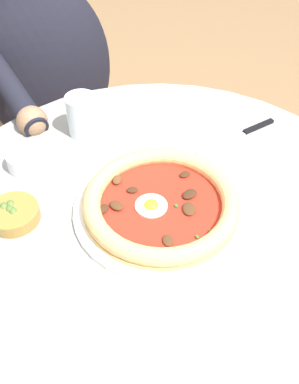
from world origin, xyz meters
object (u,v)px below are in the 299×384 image
dining_table (159,271)px  pizza_on_plate (161,204)px  fork_utensil (5,322)px  olive_pan (12,213)px  cafe_chair_diner (44,103)px  steak_knife (247,131)px  ramekin_capers (25,160)px  water_glass (83,118)px  diner_person (57,125)px

dining_table → pizza_on_plate: pizza_on_plate is taller
dining_table → pizza_on_plate: 0.21m
fork_utensil → olive_pan: bearing=-12.7°
cafe_chair_diner → dining_table: bearing=-173.3°
steak_knife → fork_utensil: steak_knife is taller
steak_knife → dining_table: bearing=119.2°
dining_table → steak_knife: (0.15, -0.27, 0.19)m
olive_pan → pizza_on_plate: bearing=-107.4°
ramekin_capers → fork_utensil: 0.36m
ramekin_capers → cafe_chair_diner: size_ratio=0.09×
pizza_on_plate → cafe_chair_diner: 0.84m
water_glass → steak_knife: bearing=-111.4°
pizza_on_plate → dining_table: bearing=-133.0°
pizza_on_plate → ramekin_capers: (0.22, 0.21, 0.00)m
steak_knife → olive_pan: size_ratio=2.08×
water_glass → olive_pan: bearing=137.1°
olive_pan → fork_utensil: size_ratio=0.66×
diner_person → fork_utensil: bearing=163.9°
ramekin_capers → diner_person: 0.53m
fork_utensil → cafe_chair_diner: size_ratio=0.19×
dining_table → pizza_on_plate: bearing=47.0°
water_glass → ramekin_capers: water_glass is taller
water_glass → diner_person: bearing=1.5°
ramekin_capers → steak_knife: bearing=-97.5°
dining_table → diner_person: 0.67m
water_glass → ramekin_capers: (-0.07, 0.14, -0.02)m
steak_knife → fork_utensil: 0.64m
dining_table → olive_pan: bearing=72.6°
olive_pan → diner_person: diner_person is taller
steak_knife → water_glass: bearing=68.6°
pizza_on_plate → olive_pan: olive_pan is taller
water_glass → cafe_chair_diner: bearing=2.7°
cafe_chair_diner → fork_utensil: bearing=167.0°
dining_table → pizza_on_plate: size_ratio=2.75×
dining_table → water_glass: 0.38m
pizza_on_plate → fork_utensil: pizza_on_plate is taller
pizza_on_plate → diner_person: size_ratio=0.28×
water_glass → cafe_chair_diner: (0.51, 0.02, -0.27)m
steak_knife → ramekin_capers: ramekin_capers is taller
pizza_on_plate → olive_pan: size_ratio=3.15×
water_glass → ramekin_capers: size_ratio=1.23×
pizza_on_plate → olive_pan: bearing=72.6°
diner_person → pizza_on_plate: bearing=-173.2°
diner_person → water_glass: bearing=-178.5°
fork_utensil → diner_person: 0.86m
diner_person → ramekin_capers: bearing=163.6°
water_glass → fork_utensil: water_glass is taller
water_glass → steak_knife: (-0.13, -0.34, -0.04)m
dining_table → water_glass: water_glass is taller
steak_knife → cafe_chair_diner: size_ratio=0.26×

